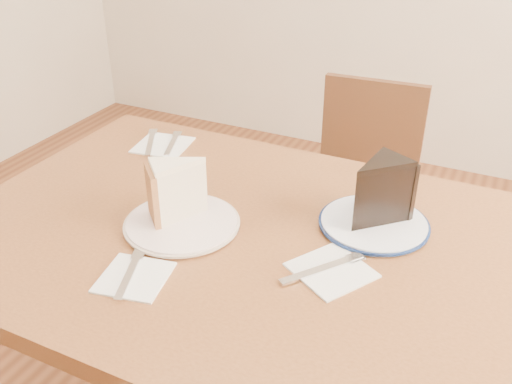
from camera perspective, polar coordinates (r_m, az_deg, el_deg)
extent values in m
cube|color=#4F2B15|center=(1.13, -0.53, -5.18)|extent=(1.20, 0.80, 0.04)
cylinder|color=#34190F|center=(1.82, -11.09, -4.95)|extent=(0.06, 0.06, 0.71)
cube|color=#341C0F|center=(1.86, 9.77, -1.56)|extent=(0.41, 0.41, 0.04)
cylinder|color=#341C0F|center=(2.10, 14.75, -5.36)|extent=(0.04, 0.04, 0.40)
cylinder|color=#341C0F|center=(2.14, 6.02, -3.56)|extent=(0.04, 0.04, 0.40)
cylinder|color=#341C0F|center=(1.83, 13.03, -10.97)|extent=(0.04, 0.04, 0.40)
cylinder|color=#341C0F|center=(1.89, 3.04, -8.72)|extent=(0.04, 0.04, 0.40)
cube|color=#341C0F|center=(1.92, 11.51, 5.96)|extent=(0.33, 0.05, 0.35)
cylinder|color=silver|center=(1.15, -7.41, -3.14)|extent=(0.22, 0.22, 0.01)
cylinder|color=white|center=(1.16, 11.69, -3.11)|extent=(0.21, 0.21, 0.01)
cube|color=white|center=(1.03, -12.09, -8.34)|extent=(0.13, 0.13, 0.00)
cube|color=white|center=(1.03, 7.55, -7.76)|extent=(0.17, 0.17, 0.00)
cube|color=white|center=(1.49, -9.30, 4.66)|extent=(0.15, 0.15, 0.00)
cube|color=silver|center=(1.03, -12.54, -8.01)|extent=(0.06, 0.14, 0.00)
cube|color=silver|center=(1.02, 6.63, -7.62)|extent=(0.11, 0.15, 0.00)
cube|color=silver|center=(1.49, -8.35, 4.87)|extent=(0.06, 0.14, 0.00)
cube|color=silver|center=(1.50, -10.50, 4.92)|extent=(0.09, 0.15, 0.00)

